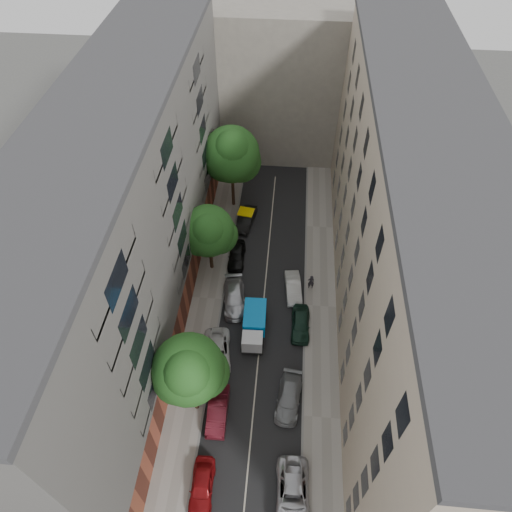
# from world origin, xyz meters

# --- Properties ---
(ground) EXTENTS (120.00, 120.00, 0.00)m
(ground) POSITION_xyz_m (0.00, 0.00, 0.00)
(ground) COLOR #4C4C49
(ground) RESTS_ON ground
(road_surface) EXTENTS (8.00, 44.00, 0.02)m
(road_surface) POSITION_xyz_m (0.00, 0.00, 0.01)
(road_surface) COLOR black
(road_surface) RESTS_ON ground
(sidewalk_left) EXTENTS (3.00, 44.00, 0.15)m
(sidewalk_left) POSITION_xyz_m (-5.50, 0.00, 0.07)
(sidewalk_left) COLOR gray
(sidewalk_left) RESTS_ON ground
(sidewalk_right) EXTENTS (3.00, 44.00, 0.15)m
(sidewalk_right) POSITION_xyz_m (5.50, 0.00, 0.07)
(sidewalk_right) COLOR gray
(sidewalk_right) RESTS_ON ground
(building_left) EXTENTS (8.00, 44.00, 20.00)m
(building_left) POSITION_xyz_m (-11.00, 0.00, 10.00)
(building_left) COLOR #52504C
(building_left) RESTS_ON ground
(building_right) EXTENTS (8.00, 44.00, 20.00)m
(building_right) POSITION_xyz_m (11.00, 0.00, 10.00)
(building_right) COLOR tan
(building_right) RESTS_ON ground
(building_endcap) EXTENTS (18.00, 12.00, 18.00)m
(building_endcap) POSITION_xyz_m (0.00, 28.00, 9.00)
(building_endcap) COLOR gray
(building_endcap) RESTS_ON ground
(tarp_truck) EXTENTS (2.05, 4.88, 2.23)m
(tarp_truck) POSITION_xyz_m (-0.60, -3.46, 1.23)
(tarp_truck) COLOR black
(tarp_truck) RESTS_ON ground
(car_left_0) EXTENTS (1.75, 4.09, 1.38)m
(car_left_0) POSITION_xyz_m (-3.13, -17.00, 0.69)
(car_left_0) COLOR maroon
(car_left_0) RESTS_ON ground
(car_left_1) EXTENTS (1.62, 4.40, 1.44)m
(car_left_1) POSITION_xyz_m (-2.80, -11.40, 0.72)
(car_left_1) COLOR #4D0F18
(car_left_1) RESTS_ON ground
(car_left_2) EXTENTS (2.96, 5.21, 1.37)m
(car_left_2) POSITION_xyz_m (-3.60, -6.22, 0.69)
(car_left_2) COLOR silver
(car_left_2) RESTS_ON ground
(car_left_3) EXTENTS (2.78, 5.27, 1.46)m
(car_left_3) POSITION_xyz_m (-2.80, -0.20, 0.73)
(car_left_3) COLOR #B8B8BD
(car_left_3) RESTS_ON ground
(car_left_4) EXTENTS (1.75, 4.20, 1.42)m
(car_left_4) POSITION_xyz_m (-3.23, 5.40, 0.71)
(car_left_4) COLOR black
(car_left_4) RESTS_ON ground
(car_left_5) EXTENTS (2.23, 4.56, 1.44)m
(car_left_5) POSITION_xyz_m (-2.80, 10.88, 0.72)
(car_left_5) COLOR black
(car_left_5) RESTS_ON ground
(car_right_0) EXTENTS (2.60, 5.26, 1.44)m
(car_right_0) POSITION_xyz_m (3.36, -17.00, 0.72)
(car_right_0) COLOR #BCBBC1
(car_right_0) RESTS_ON ground
(car_right_1) EXTENTS (2.35, 4.76, 1.33)m
(car_right_1) POSITION_xyz_m (2.80, -9.84, 0.67)
(car_right_1) COLOR gray
(car_right_1) RESTS_ON ground
(car_right_2) EXTENTS (1.69, 4.18, 1.42)m
(car_right_2) POSITION_xyz_m (3.60, -2.60, 0.71)
(car_right_2) COLOR #152F23
(car_right_2) RESTS_ON ground
(car_right_3) EXTENTS (1.93, 4.24, 1.35)m
(car_right_3) POSITION_xyz_m (2.80, 1.60, 0.67)
(car_right_3) COLOR silver
(car_right_3) RESTS_ON ground
(tree_near) EXTENTS (5.52, 5.28, 9.08)m
(tree_near) POSITION_xyz_m (-4.50, -11.11, 6.22)
(tree_near) COLOR #382619
(tree_near) RESTS_ON sidewalk_left
(tree_mid) EXTENTS (5.36, 5.10, 7.83)m
(tree_mid) POSITION_xyz_m (-5.57, 3.93, 5.23)
(tree_mid) COLOR #382619
(tree_mid) RESTS_ON sidewalk_left
(tree_far) EXTENTS (6.28, 6.15, 10.28)m
(tree_far) POSITION_xyz_m (-4.50, 13.89, 6.97)
(tree_far) COLOR #382619
(tree_far) RESTS_ON sidewalk_left
(lamp_post) EXTENTS (0.36, 0.36, 5.71)m
(lamp_post) POSITION_xyz_m (-4.73, -8.03, 3.72)
(lamp_post) COLOR #195A35
(lamp_post) RESTS_ON sidewalk_left
(pedestrian) EXTENTS (0.67, 0.46, 1.78)m
(pedestrian) POSITION_xyz_m (4.50, 2.17, 1.04)
(pedestrian) COLOR black
(pedestrian) RESTS_ON sidewalk_right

